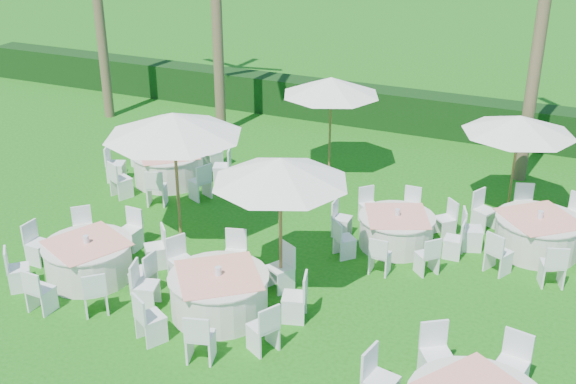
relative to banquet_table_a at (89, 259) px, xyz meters
name	(u,v)px	position (x,y,z in m)	size (l,w,h in m)	color
ground	(258,341)	(4.07, -0.60, -0.41)	(120.00, 120.00, 0.00)	#175D10
hedge	(426,113)	(4.07, 11.40, 0.19)	(34.00, 1.00, 1.20)	black
banquet_table_a	(89,259)	(0.00, 0.00, 0.00)	(3.12, 3.12, 0.95)	silver
banquet_table_b	(219,293)	(3.03, -0.07, 0.02)	(3.25, 3.25, 0.98)	silver
banquet_table_d	(169,166)	(-1.15, 4.80, 0.02)	(3.21, 3.21, 0.99)	silver
banquet_table_e	(396,230)	(5.31, 3.80, -0.03)	(2.90, 2.90, 0.89)	silver
banquet_table_f	(537,234)	(8.16, 4.78, 0.01)	(3.16, 3.16, 0.97)	silver
umbrella_a	(173,125)	(0.82, 2.16, 2.29)	(2.98, 2.98, 2.97)	brown
umbrella_b	(280,170)	(3.74, 1.13, 2.14)	(2.63, 2.63, 2.80)	brown
umbrella_c	(331,86)	(2.50, 7.07, 2.02)	(2.60, 2.60, 2.67)	brown
umbrella_d	(519,125)	(7.33, 6.49, 1.83)	(2.61, 2.61, 2.46)	brown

